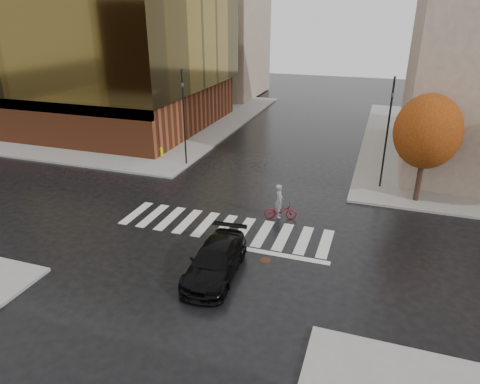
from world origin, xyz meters
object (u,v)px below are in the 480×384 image
(sedan, at_px, (215,261))
(cyclist, at_px, (280,207))
(fire_hydrant, at_px, (161,151))
(traffic_light_nw, at_px, (184,112))
(traffic_light_ne, at_px, (388,127))

(sedan, xyz_separation_m, cyclist, (1.38, 6.33, -0.01))
(fire_hydrant, bearing_deg, sedan, -53.58)
(cyclist, distance_m, traffic_light_nw, 11.54)
(traffic_light_nw, distance_m, fire_hydrant, 4.55)
(cyclist, distance_m, fire_hydrant, 13.80)
(sedan, bearing_deg, traffic_light_nw, 116.51)
(sedan, bearing_deg, cyclist, 73.77)
(sedan, xyz_separation_m, fire_hydrant, (-10.20, 13.83, -0.17))
(traffic_light_ne, bearing_deg, traffic_light_nw, -12.93)
(sedan, xyz_separation_m, traffic_light_ne, (6.60, 12.83, 3.47))
(traffic_light_ne, bearing_deg, fire_hydrant, -16.33)
(fire_hydrant, bearing_deg, traffic_light_ne, -3.41)
(sedan, relative_size, cyclist, 2.37)
(cyclist, distance_m, traffic_light_ne, 9.03)
(traffic_light_nw, height_order, traffic_light_ne, traffic_light_ne)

